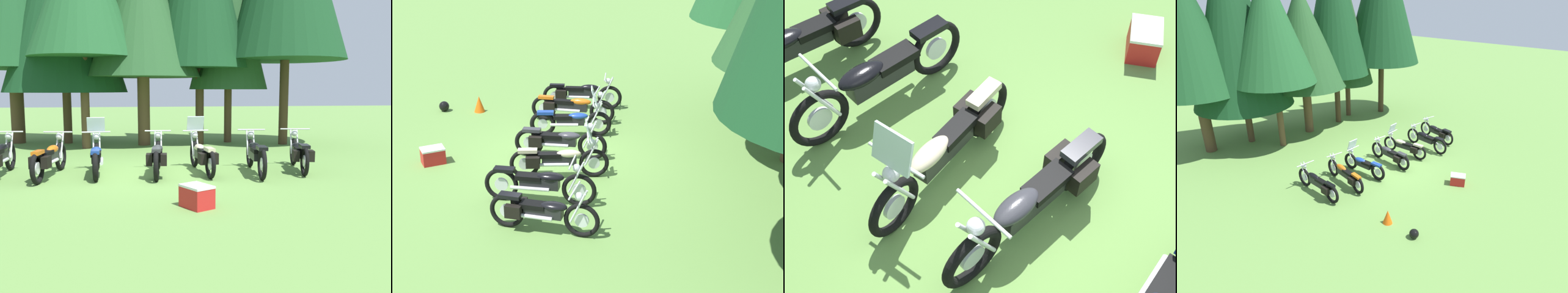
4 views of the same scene
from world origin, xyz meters
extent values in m
plane|color=#608C42|center=(0.00, 0.00, 0.00)|extent=(80.00, 80.00, 0.00)
torus|color=black|center=(-3.57, 1.07, 0.36)|extent=(0.12, 0.73, 0.73)
cylinder|color=silver|center=(-3.57, 1.07, 0.36)|extent=(0.05, 0.28, 0.28)
cube|color=black|center=(-3.58, 0.24, 0.48)|extent=(0.18, 0.82, 0.27)
ellipsoid|color=black|center=(-3.58, 0.47, 0.65)|extent=(0.22, 0.58, 0.21)
cylinder|color=silver|center=(-3.63, 1.01, 0.66)|extent=(0.05, 0.34, 0.65)
cylinder|color=silver|center=(-3.51, 1.01, 0.66)|extent=(0.05, 0.34, 0.65)
cylinder|color=silver|center=(-3.57, 0.93, 1.00)|extent=(0.76, 0.04, 0.04)
sphere|color=silver|center=(-3.57, 1.02, 0.88)|extent=(0.17, 0.17, 0.17)
cylinder|color=silver|center=(-3.47, 0.06, 0.38)|extent=(0.09, 0.82, 0.08)
torus|color=black|center=(-2.30, 0.90, 0.36)|extent=(0.20, 0.72, 0.71)
cylinder|color=silver|center=(-2.30, 0.90, 0.36)|extent=(0.09, 0.28, 0.27)
torus|color=black|center=(-2.52, -0.78, 0.36)|extent=(0.20, 0.72, 0.71)
cylinder|color=silver|center=(-2.52, -0.78, 0.36)|extent=(0.09, 0.28, 0.27)
cube|color=black|center=(-2.41, 0.06, 0.47)|extent=(0.28, 0.85, 0.25)
ellipsoid|color=#D16014|center=(-2.38, 0.29, 0.62)|extent=(0.29, 0.62, 0.20)
cube|color=black|center=(-2.44, -0.17, 0.59)|extent=(0.27, 0.58, 0.10)
cube|color=#D16014|center=(-2.51, -0.70, 0.69)|extent=(0.21, 0.46, 0.08)
cylinder|color=silver|center=(-2.37, 0.85, 0.65)|extent=(0.09, 0.34, 0.65)
cylinder|color=silver|center=(-2.24, 0.83, 0.65)|extent=(0.09, 0.34, 0.65)
cylinder|color=silver|center=(-2.32, 0.76, 0.99)|extent=(0.71, 0.13, 0.04)
sphere|color=silver|center=(-2.30, 0.85, 0.87)|extent=(0.19, 0.19, 0.17)
cylinder|color=silver|center=(-2.33, -0.14, 0.38)|extent=(0.19, 0.84, 0.08)
cube|color=black|center=(-2.63, -0.56, 0.46)|extent=(0.18, 0.34, 0.26)
cube|color=black|center=(-2.36, -0.60, 0.46)|extent=(0.18, 0.34, 0.26)
torus|color=black|center=(-1.39, 0.84, 0.35)|extent=(0.16, 0.70, 0.70)
cylinder|color=silver|center=(-1.39, 0.84, 0.35)|extent=(0.06, 0.26, 0.26)
torus|color=black|center=(-1.30, -0.65, 0.35)|extent=(0.16, 0.70, 0.70)
cylinder|color=silver|center=(-1.30, -0.65, 0.35)|extent=(0.06, 0.26, 0.26)
cube|color=black|center=(-1.34, 0.09, 0.44)|extent=(0.25, 0.75, 0.22)
ellipsoid|color=navy|center=(-1.35, 0.30, 0.58)|extent=(0.29, 0.54, 0.17)
cube|color=black|center=(-1.33, -0.11, 0.55)|extent=(0.27, 0.51, 0.10)
cube|color=navy|center=(-1.30, -0.57, 0.67)|extent=(0.21, 0.45, 0.08)
cylinder|color=silver|center=(-1.46, 0.78, 0.65)|extent=(0.06, 0.34, 0.65)
cylinder|color=silver|center=(-1.31, 0.78, 0.65)|extent=(0.06, 0.34, 0.65)
cylinder|color=silver|center=(-1.38, 0.70, 0.98)|extent=(0.70, 0.08, 0.04)
sphere|color=silver|center=(-1.38, 0.79, 0.86)|extent=(0.18, 0.18, 0.17)
cylinder|color=silver|center=(-1.21, -0.06, 0.37)|extent=(0.12, 0.74, 0.08)
cube|color=silver|center=(-1.38, 0.72, 1.16)|extent=(0.45, 0.18, 0.39)
torus|color=black|center=(0.18, 0.77, 0.36)|extent=(0.17, 0.74, 0.73)
cylinder|color=silver|center=(0.18, 0.77, 0.36)|extent=(0.07, 0.28, 0.28)
torus|color=black|center=(0.05, -0.82, 0.36)|extent=(0.17, 0.74, 0.73)
cylinder|color=silver|center=(0.05, -0.82, 0.36)|extent=(0.07, 0.28, 0.28)
cube|color=black|center=(0.11, -0.03, 0.47)|extent=(0.27, 0.80, 0.23)
ellipsoid|color=#2D2D33|center=(0.13, 0.19, 0.61)|extent=(0.31, 0.58, 0.18)
cube|color=black|center=(0.10, -0.24, 0.58)|extent=(0.29, 0.54, 0.10)
cube|color=#2D2D33|center=(0.05, -0.74, 0.70)|extent=(0.23, 0.45, 0.08)
cylinder|color=silver|center=(0.10, 0.71, 0.66)|extent=(0.07, 0.34, 0.65)
cylinder|color=silver|center=(0.25, 0.70, 0.66)|extent=(0.07, 0.34, 0.65)
cylinder|color=silver|center=(0.17, 0.63, 1.00)|extent=(0.66, 0.09, 0.04)
sphere|color=silver|center=(0.18, 0.72, 0.88)|extent=(0.18, 0.18, 0.17)
cylinder|color=silver|center=(0.23, -0.21, 0.38)|extent=(0.15, 0.79, 0.08)
cube|color=black|center=(-0.10, -0.61, 0.46)|extent=(0.17, 0.33, 0.26)
cube|color=black|center=(0.23, -0.63, 0.46)|extent=(0.17, 0.33, 0.26)
torus|color=black|center=(1.14, 0.86, 0.35)|extent=(0.16, 0.70, 0.70)
cylinder|color=silver|center=(1.14, 0.86, 0.35)|extent=(0.07, 0.27, 0.27)
torus|color=black|center=(1.29, -0.74, 0.35)|extent=(0.16, 0.70, 0.70)
cylinder|color=silver|center=(1.29, -0.74, 0.35)|extent=(0.07, 0.27, 0.27)
cube|color=black|center=(1.22, 0.06, 0.45)|extent=(0.26, 0.81, 0.23)
ellipsoid|color=beige|center=(1.20, 0.28, 0.59)|extent=(0.28, 0.59, 0.18)
cube|color=black|center=(1.24, -0.16, 0.56)|extent=(0.26, 0.55, 0.10)
cube|color=beige|center=(1.28, -0.66, 0.68)|extent=(0.21, 0.45, 0.08)
cylinder|color=silver|center=(1.08, 0.80, 0.65)|extent=(0.07, 0.34, 0.65)
cylinder|color=silver|center=(1.22, 0.81, 0.65)|extent=(0.07, 0.34, 0.65)
cylinder|color=silver|center=(1.16, 0.73, 0.98)|extent=(0.67, 0.10, 0.04)
sphere|color=silver|center=(1.15, 0.81, 0.86)|extent=(0.18, 0.18, 0.17)
cylinder|color=silver|center=(1.35, -0.10, 0.37)|extent=(0.15, 0.80, 0.08)
cube|color=silver|center=(1.15, 0.74, 1.16)|extent=(0.45, 0.19, 0.39)
cube|color=black|center=(1.13, -0.55, 0.45)|extent=(0.17, 0.33, 0.26)
cube|color=black|center=(1.42, -0.52, 0.45)|extent=(0.17, 0.33, 0.26)
torus|color=black|center=(2.60, 0.63, 0.37)|extent=(0.18, 0.76, 0.75)
cylinder|color=silver|center=(2.60, 0.63, 0.37)|extent=(0.08, 0.30, 0.29)
torus|color=black|center=(2.42, -1.06, 0.37)|extent=(0.18, 0.76, 0.75)
cylinder|color=silver|center=(2.42, -1.06, 0.37)|extent=(0.08, 0.30, 0.29)
cube|color=black|center=(2.51, -0.22, 0.48)|extent=(0.31, 0.86, 0.25)
ellipsoid|color=black|center=(2.54, 0.02, 0.63)|extent=(0.34, 0.62, 0.19)
cube|color=black|center=(2.49, -0.45, 0.60)|extent=(0.32, 0.58, 0.10)
cube|color=black|center=(2.43, -0.98, 0.73)|extent=(0.25, 0.46, 0.08)
cylinder|color=silver|center=(2.51, 0.58, 0.67)|extent=(0.08, 0.34, 0.65)
cylinder|color=silver|center=(2.68, 0.56, 0.67)|extent=(0.08, 0.34, 0.65)
cylinder|color=silver|center=(2.58, 0.49, 1.01)|extent=(0.71, 0.11, 0.04)
sphere|color=silver|center=(2.59, 0.58, 0.89)|extent=(0.19, 0.19, 0.17)
cylinder|color=silver|center=(2.63, -0.42, 0.39)|extent=(0.17, 0.84, 0.08)
torus|color=black|center=(3.86, 0.78, 0.36)|extent=(0.23, 0.73, 0.73)
cylinder|color=silver|center=(3.86, 0.78, 0.36)|extent=(0.10, 0.29, 0.28)
torus|color=black|center=(3.56, -0.73, 0.36)|extent=(0.23, 0.73, 0.73)
cylinder|color=silver|center=(3.56, -0.73, 0.36)|extent=(0.10, 0.29, 0.28)
cube|color=black|center=(3.71, 0.02, 0.46)|extent=(0.37, 0.79, 0.22)
ellipsoid|color=black|center=(3.75, 0.23, 0.60)|extent=(0.38, 0.59, 0.17)
cube|color=black|center=(3.67, -0.19, 0.57)|extent=(0.35, 0.55, 0.10)
cube|color=black|center=(3.58, -0.66, 0.71)|extent=(0.29, 0.47, 0.08)
cylinder|color=silver|center=(3.76, 0.74, 0.66)|extent=(0.11, 0.34, 0.65)
cylinder|color=silver|center=(3.93, 0.70, 0.66)|extent=(0.11, 0.34, 0.65)
cylinder|color=silver|center=(3.83, 0.64, 1.00)|extent=(0.77, 0.18, 0.04)
sphere|color=silver|center=(3.85, 0.73, 0.88)|extent=(0.20, 0.20, 0.17)
cylinder|color=silver|center=(3.81, -0.17, 0.38)|extent=(0.22, 0.76, 0.08)
cube|color=black|center=(3.43, -0.50, 0.46)|extent=(0.20, 0.34, 0.26)
cube|color=black|center=(3.77, -0.57, 0.46)|extent=(0.20, 0.34, 0.26)
cylinder|color=#4C3823|center=(-4.80, 6.91, 1.41)|extent=(0.50, 0.50, 2.81)
cylinder|color=#4C3823|center=(-2.92, 6.59, 0.97)|extent=(0.32, 0.32, 1.93)
cylinder|color=brown|center=(-2.08, 5.01, 1.56)|extent=(0.30, 0.30, 3.12)
cylinder|color=brown|center=(-0.06, 5.62, 1.24)|extent=(0.45, 0.45, 2.49)
cone|color=#234C26|center=(-0.06, 5.62, 4.90)|extent=(4.15, 4.15, 4.82)
cylinder|color=#42301E|center=(2.01, 5.64, 1.40)|extent=(0.31, 0.31, 2.80)
cylinder|color=#4C3823|center=(3.18, 6.07, 1.02)|extent=(0.29, 0.29, 2.05)
cone|color=#234C26|center=(3.18, 6.07, 4.93)|extent=(2.99, 2.99, 5.78)
cylinder|color=#42301E|center=(5.09, 5.15, 1.55)|extent=(0.33, 0.33, 3.11)
cube|color=red|center=(0.63, -3.10, 0.18)|extent=(0.61, 0.67, 0.36)
cube|color=silver|center=(0.63, -3.10, 0.38)|extent=(0.62, 0.68, 0.04)
camera|label=1|loc=(-0.44, -10.43, 2.07)|focal=39.96mm
camera|label=2|loc=(14.68, 1.60, 6.54)|focal=59.08mm
camera|label=3|loc=(-1.45, 2.51, 5.14)|focal=51.45mm
camera|label=4|loc=(-9.76, -8.61, 6.77)|focal=30.76mm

